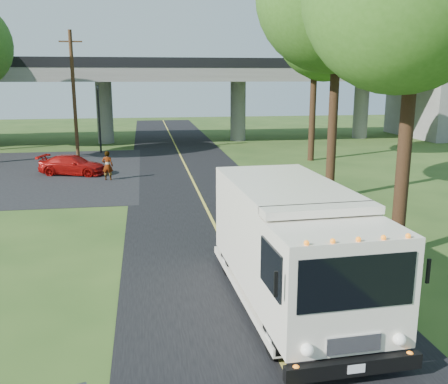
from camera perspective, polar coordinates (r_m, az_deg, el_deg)
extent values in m
plane|color=#2A4719|center=(15.04, 1.81, -9.68)|extent=(120.00, 120.00, 0.00)
cube|color=black|center=(24.46, -2.64, -0.67)|extent=(7.00, 90.00, 0.02)
cube|color=black|center=(33.20, -23.56, 1.90)|extent=(16.00, 18.00, 0.01)
cube|color=gold|center=(24.45, -2.64, -0.62)|extent=(0.12, 90.00, 0.01)
cube|color=slate|center=(45.69, -5.98, 13.23)|extent=(50.00, 9.00, 1.20)
cube|color=black|center=(41.31, -5.64, 14.52)|extent=(50.00, 0.25, 0.80)
cube|color=black|center=(50.09, -6.31, 14.24)|extent=(50.00, 0.25, 0.80)
cube|color=slate|center=(53.42, 22.34, 9.09)|extent=(4.00, 10.00, 6.00)
cylinder|color=slate|center=(45.84, -13.48, 8.82)|extent=(1.40, 1.40, 5.40)
cylinder|color=slate|center=(46.53, 1.61, 9.23)|extent=(1.40, 1.40, 5.40)
cylinder|color=slate|center=(50.17, 15.38, 9.05)|extent=(1.40, 1.40, 5.40)
cylinder|color=black|center=(39.88, -14.07, 8.06)|extent=(0.14, 0.14, 5.20)
imported|color=black|center=(39.77, -14.23, 10.93)|extent=(0.18, 0.22, 1.10)
cylinder|color=#472D19|center=(37.94, -16.77, 10.54)|extent=(0.26, 0.26, 9.00)
cube|color=#472D19|center=(37.99, -17.15, 16.12)|extent=(1.60, 0.10, 0.10)
cylinder|color=#382314|center=(16.90, 19.92, 4.42)|extent=(0.44, 0.44, 7.00)
cylinder|color=#382314|center=(24.37, 12.34, 8.15)|extent=(0.44, 0.44, 7.70)
cylinder|color=#382314|center=(35.66, 10.08, 8.87)|extent=(0.44, 0.44, 6.65)
sphere|color=#305D18|center=(35.66, 10.40, 16.70)|extent=(5.58, 5.58, 5.58)
sphere|color=#305D18|center=(35.47, 11.44, 17.17)|extent=(4.96, 4.96, 4.96)
cube|color=silver|center=(13.59, 6.58, -3.93)|extent=(2.88, 4.99, 2.49)
cube|color=silver|center=(10.62, 12.43, -9.77)|extent=(2.75, 2.11, 2.27)
cube|color=black|center=(9.67, 14.91, -9.92)|extent=(2.33, 0.19, 1.05)
cube|color=black|center=(10.35, 14.62, -18.78)|extent=(2.78, 0.32, 0.31)
cube|color=silver|center=(13.73, 7.00, -10.56)|extent=(2.94, 6.54, 0.20)
cylinder|color=black|center=(10.97, 5.99, -15.98)|extent=(0.35, 1.01, 1.00)
cylinder|color=black|center=(11.79, 16.86, -14.31)|extent=(0.35, 1.01, 1.00)
cylinder|color=black|center=(15.06, 0.59, -7.59)|extent=(0.35, 1.01, 1.00)
cylinder|color=black|center=(15.67, 8.76, -6.91)|extent=(0.35, 1.01, 1.00)
imported|color=#950B09|center=(31.51, -16.89, 2.96)|extent=(4.38, 2.82, 1.18)
imported|color=gray|center=(29.24, -13.16, 2.95)|extent=(0.70, 0.54, 1.70)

